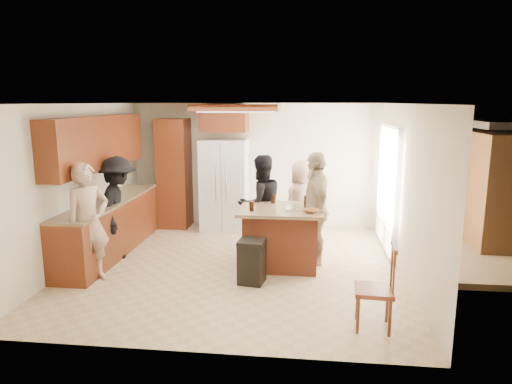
# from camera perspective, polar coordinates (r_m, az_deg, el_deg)

# --- Properties ---
(room_shell) EXTENTS (8.00, 5.20, 5.00)m
(room_shell) POSITION_cam_1_polar(r_m,az_deg,el_deg) (9.10, 27.59, -0.59)
(room_shell) COLOR tan
(room_shell) RESTS_ON ground
(person_front_left) EXTENTS (0.74, 0.77, 1.71)m
(person_front_left) POSITION_cam_1_polar(r_m,az_deg,el_deg) (6.83, -20.23, -3.66)
(person_front_left) COLOR tan
(person_front_left) RESTS_ON ground
(person_behind_left) EXTENTS (0.95, 0.87, 1.67)m
(person_behind_left) POSITION_cam_1_polar(r_m,az_deg,el_deg) (7.64, 0.59, -1.56)
(person_behind_left) COLOR black
(person_behind_left) RESTS_ON ground
(person_behind_right) EXTENTS (0.89, 0.83, 1.53)m
(person_behind_right) POSITION_cam_1_polar(r_m,az_deg,el_deg) (8.11, 5.83, -1.38)
(person_behind_right) COLOR tan
(person_behind_right) RESTS_ON ground
(person_side_right) EXTENTS (0.70, 1.12, 1.78)m
(person_side_right) POSITION_cam_1_polar(r_m,az_deg,el_deg) (7.21, 7.44, -2.00)
(person_side_right) COLOR tan
(person_side_right) RESTS_ON ground
(person_counter) EXTENTS (0.68, 1.15, 1.67)m
(person_counter) POSITION_cam_1_polar(r_m,az_deg,el_deg) (7.78, -16.81, -1.84)
(person_counter) COLOR black
(person_counter) RESTS_ON ground
(left_cabinetry) EXTENTS (0.64, 3.00, 2.30)m
(left_cabinetry) POSITION_cam_1_polar(r_m,az_deg,el_deg) (7.98, -18.28, -0.72)
(left_cabinetry) COLOR maroon
(left_cabinetry) RESTS_ON ground
(back_wall_units) EXTENTS (1.80, 0.60, 2.45)m
(back_wall_units) POSITION_cam_1_polar(r_m,az_deg,el_deg) (9.27, -8.66, 3.99)
(back_wall_units) COLOR maroon
(back_wall_units) RESTS_ON ground
(refrigerator) EXTENTS (0.90, 0.76, 1.80)m
(refrigerator) POSITION_cam_1_polar(r_m,az_deg,el_deg) (9.09, -3.93, 0.90)
(refrigerator) COLOR white
(refrigerator) RESTS_ON ground
(kitchen_island) EXTENTS (1.28, 1.03, 0.93)m
(kitchen_island) POSITION_cam_1_polar(r_m,az_deg,el_deg) (7.11, 3.13, -5.57)
(kitchen_island) COLOR #9E4328
(kitchen_island) RESTS_ON ground
(island_items) EXTENTS (1.05, 0.73, 0.15)m
(island_items) POSITION_cam_1_polar(r_m,az_deg,el_deg) (6.90, 4.96, -1.89)
(island_items) COLOR silver
(island_items) RESTS_ON kitchen_island
(trash_bin) EXTENTS (0.39, 0.39, 0.63)m
(trash_bin) POSITION_cam_1_polar(r_m,az_deg,el_deg) (6.50, -0.53, -8.64)
(trash_bin) COLOR black
(trash_bin) RESTS_ON ground
(spindle_chair) EXTENTS (0.45, 0.45, 0.99)m
(spindle_chair) POSITION_cam_1_polar(r_m,az_deg,el_deg) (5.39, 14.76, -11.79)
(spindle_chair) COLOR maroon
(spindle_chair) RESTS_ON ground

